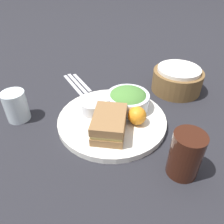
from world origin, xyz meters
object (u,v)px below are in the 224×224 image
at_px(drink_glass, 186,155).
at_px(knife, 77,83).
at_px(plate, 112,120).
at_px(bread_basket, 177,80).
at_px(spoon, 82,82).
at_px(dressing_cup, 93,107).
at_px(sandwich, 109,124).
at_px(fork, 73,85).
at_px(salad_bowl, 128,99).
at_px(water_glass, 16,106).

xyz_separation_m(drink_glass, knife, (-0.42, -0.26, -0.05)).
bearing_deg(knife, plate, -180.00).
distance_m(bread_basket, knife, 0.36).
height_order(bread_basket, spoon, bread_basket).
relative_size(dressing_cup, spoon, 0.45).
bearing_deg(sandwich, fork, -157.03).
bearing_deg(knife, sandwich, 173.28).
xyz_separation_m(plate, drink_glass, (0.19, 0.15, 0.05)).
height_order(bread_basket, fork, bread_basket).
bearing_deg(knife, salad_bowl, -164.45).
bearing_deg(drink_glass, spoon, -150.04).
xyz_separation_m(salad_bowl, water_glass, (0.01, -0.33, -0.00)).
distance_m(plate, sandwich, 0.07).
xyz_separation_m(plate, water_glass, (-0.04, -0.28, 0.04)).
xyz_separation_m(plate, bread_basket, (-0.17, 0.24, 0.03)).
xyz_separation_m(sandwich, water_glass, (-0.10, -0.26, -0.00)).
bearing_deg(bread_basket, salad_bowl, -57.43).
bearing_deg(water_glass, salad_bowl, 91.82).
height_order(dressing_cup, fork, dressing_cup).
bearing_deg(spoon, water_glass, 112.73).
relative_size(dressing_cup, drink_glass, 0.61).
bearing_deg(bread_basket, spoon, -102.17).
height_order(plate, fork, plate).
bearing_deg(fork, salad_bowl, -160.54).
bearing_deg(plate, water_glass, -97.73).
distance_m(plate, bread_basket, 0.29).
height_order(sandwich, drink_glass, drink_glass).
distance_m(dressing_cup, bread_basket, 0.32).
relative_size(salad_bowl, fork, 0.76).
distance_m(knife, water_glass, 0.26).
xyz_separation_m(sandwich, drink_glass, (0.13, 0.16, 0.01)).
bearing_deg(fork, spoon, -90.00).
xyz_separation_m(dressing_cup, spoon, (-0.21, -0.04, -0.03)).
height_order(sandwich, fork, sandwich).
xyz_separation_m(spoon, water_glass, (0.20, -0.18, 0.04)).
height_order(plate, drink_glass, drink_glass).
height_order(dressing_cup, spoon, dressing_cup).
distance_m(knife, spoon, 0.02).
bearing_deg(plate, bread_basket, 125.10).
height_order(plate, bread_basket, bread_basket).
xyz_separation_m(sandwich, salad_bowl, (-0.11, 0.06, 0.00)).
distance_m(sandwich, water_glass, 0.28).
xyz_separation_m(salad_bowl, fork, (-0.18, -0.18, -0.04)).
height_order(salad_bowl, dressing_cup, salad_bowl).
bearing_deg(knife, dressing_cup, 170.33).
distance_m(spoon, water_glass, 0.27).
height_order(plate, knife, plate).
xyz_separation_m(plate, fork, (-0.23, -0.13, -0.01)).
bearing_deg(fork, drink_glass, -172.26).
height_order(sandwich, salad_bowl, salad_bowl).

